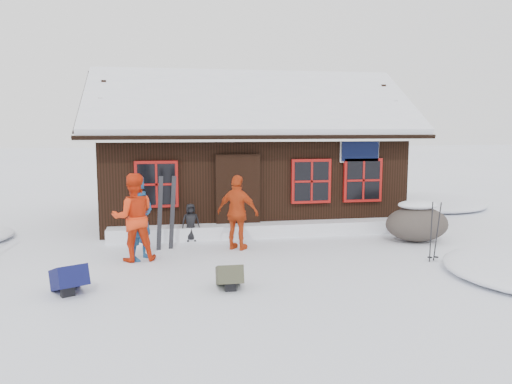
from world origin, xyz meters
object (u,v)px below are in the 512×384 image
backpack_blue (69,283)px  backpack_olive (229,279)px  skier_teal (140,217)px  skier_orange_right (238,213)px  skier_crouched (191,222)px  ski_poles (434,233)px  boulder (417,223)px  skier_orange_left (134,217)px

backpack_blue → backpack_olive: (2.64, -0.23, -0.02)m
skier_teal → backpack_olive: bearing=-109.6°
skier_orange_right → skier_crouched: size_ratio=1.85×
skier_teal → ski_poles: bearing=-66.7°
skier_teal → boulder: size_ratio=1.16×
skier_orange_left → skier_crouched: 2.06m
skier_teal → skier_crouched: size_ratio=1.95×
skier_teal → ski_poles: (5.90, -1.19, -0.29)m
backpack_olive → boulder: bearing=30.3°
ski_poles → backpack_olive: 4.47m
skier_teal → skier_orange_right: (2.10, 0.48, -0.05)m
skier_orange_right → backpack_olive: size_ratio=2.94×
skier_orange_right → ski_poles: (3.81, -1.67, -0.24)m
backpack_olive → skier_teal: bearing=126.8°
ski_poles → backpack_blue: (-6.97, -0.77, -0.42)m
skier_teal → skier_crouched: bearing=-0.7°
skier_crouched → backpack_olive: bearing=-89.2°
skier_teal → backpack_blue: bearing=-173.9°
boulder → ski_poles: ski_poles is taller
skier_orange_right → ski_poles: skier_orange_right is taller
skier_orange_left → skier_crouched: skier_orange_left is taller
skier_crouched → ski_poles: (4.81, -2.73, 0.14)m
backpack_blue → backpack_olive: bearing=-30.8°
skier_orange_left → backpack_olive: 2.83m
skier_orange_right → skier_crouched: 1.50m
skier_teal → backpack_blue: 2.34m
boulder → skier_crouched: bearing=169.5°
skier_teal → skier_orange_left: size_ratio=0.98×
skier_teal → ski_poles: 6.03m
skier_orange_left → skier_orange_right: skier_orange_left is taller
skier_teal → backpack_blue: size_ratio=2.76×
backpack_blue → skier_orange_right: bearing=11.8°
backpack_blue → skier_teal: bearing=35.6°
ski_poles → backpack_olive: (-4.33, -1.00, -0.44)m
ski_poles → skier_orange_left: bearing=169.4°
backpack_olive → ski_poles: bearing=14.0°
skier_orange_left → ski_poles: 6.14m
skier_teal → skier_orange_right: bearing=-42.3°
skier_orange_left → skier_crouched: (1.22, 1.60, -0.45)m
skier_teal → skier_orange_left: 0.14m
skier_orange_left → backpack_blue: size_ratio=2.80×
ski_poles → backpack_blue: size_ratio=1.97×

